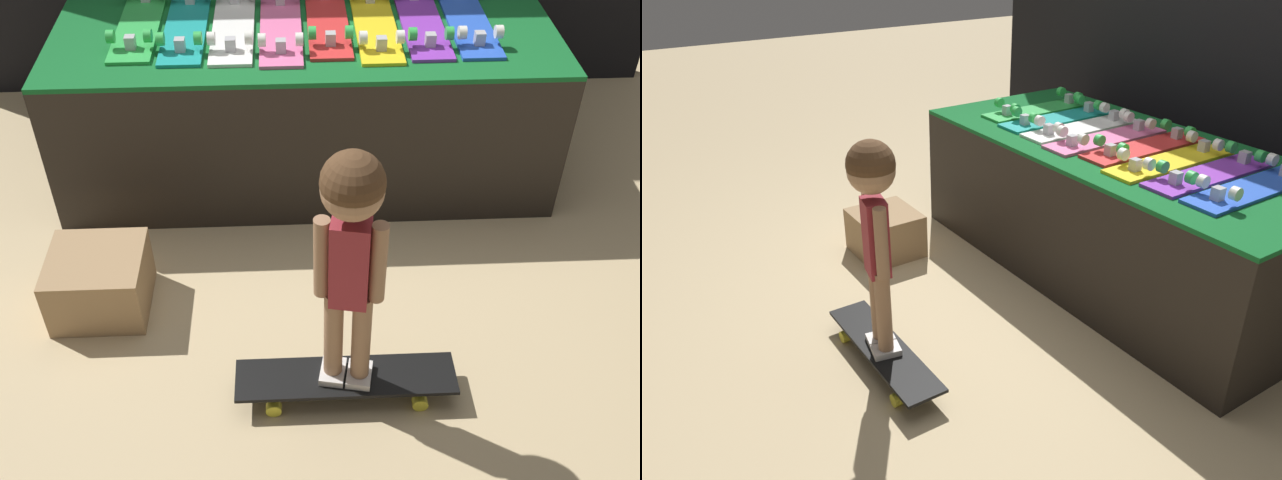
% 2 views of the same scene
% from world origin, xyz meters
% --- Properties ---
extents(ground_plane, '(16.00, 16.00, 0.00)m').
position_xyz_m(ground_plane, '(0.00, 0.00, 0.00)').
color(ground_plane, tan).
extents(display_rack, '(2.09, 0.97, 0.68)m').
position_xyz_m(display_rack, '(0.00, 0.64, 0.34)').
color(display_rack, black).
rests_on(display_rack, ground_plane).
extents(skateboard_green_on_rack, '(0.18, 0.69, 0.09)m').
position_xyz_m(skateboard_green_on_rack, '(-0.69, 0.67, 0.69)').
color(skateboard_green_on_rack, green).
rests_on(skateboard_green_on_rack, display_rack).
extents(skateboard_teal_on_rack, '(0.18, 0.69, 0.09)m').
position_xyz_m(skateboard_teal_on_rack, '(-0.49, 0.64, 0.69)').
color(skateboard_teal_on_rack, teal).
rests_on(skateboard_teal_on_rack, display_rack).
extents(skateboard_white_on_rack, '(0.18, 0.69, 0.09)m').
position_xyz_m(skateboard_white_on_rack, '(-0.29, 0.63, 0.69)').
color(skateboard_white_on_rack, white).
rests_on(skateboard_white_on_rack, display_rack).
extents(skateboard_pink_on_rack, '(0.18, 0.69, 0.09)m').
position_xyz_m(skateboard_pink_on_rack, '(-0.10, 0.61, 0.69)').
color(skateboard_pink_on_rack, pink).
rests_on(skateboard_pink_on_rack, display_rack).
extents(skateboard_red_on_rack, '(0.18, 0.69, 0.09)m').
position_xyz_m(skateboard_red_on_rack, '(0.10, 0.66, 0.69)').
color(skateboard_red_on_rack, red).
rests_on(skateboard_red_on_rack, display_rack).
extents(skateboard_yellow_on_rack, '(0.18, 0.69, 0.09)m').
position_xyz_m(skateboard_yellow_on_rack, '(0.29, 0.61, 0.69)').
color(skateboard_yellow_on_rack, yellow).
rests_on(skateboard_yellow_on_rack, display_rack).
extents(skateboard_purple_on_rack, '(0.18, 0.69, 0.09)m').
position_xyz_m(skateboard_purple_on_rack, '(0.49, 0.63, 0.69)').
color(skateboard_purple_on_rack, purple).
rests_on(skateboard_purple_on_rack, display_rack).
extents(skateboard_blue_on_rack, '(0.18, 0.69, 0.09)m').
position_xyz_m(skateboard_blue_on_rack, '(0.69, 0.64, 0.69)').
color(skateboard_blue_on_rack, blue).
rests_on(skateboard_blue_on_rack, display_rack).
extents(skateboard_on_floor, '(0.73, 0.17, 0.09)m').
position_xyz_m(skateboard_on_floor, '(0.09, -0.74, 0.07)').
color(skateboard_on_floor, black).
rests_on(skateboard_on_floor, ground_plane).
extents(child, '(0.21, 0.18, 0.88)m').
position_xyz_m(child, '(0.09, -0.74, 0.71)').
color(child, silver).
rests_on(child, skateboard_on_floor).
extents(storage_box, '(0.35, 0.33, 0.24)m').
position_xyz_m(storage_box, '(-0.79, -0.29, 0.12)').
color(storage_box, '#A37F56').
rests_on(storage_box, ground_plane).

